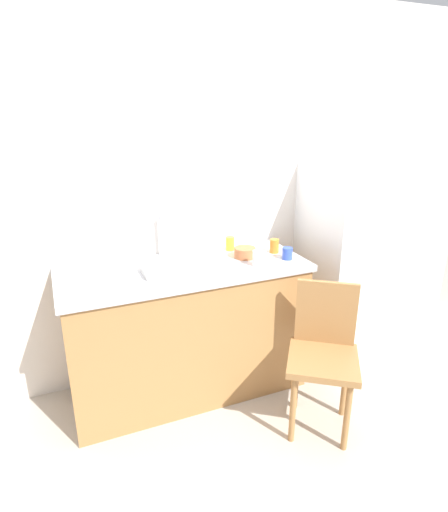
{
  "coord_description": "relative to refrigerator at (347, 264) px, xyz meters",
  "views": [
    {
      "loc": [
        -1.08,
        -1.75,
        1.86
      ],
      "look_at": [
        -0.09,
        0.6,
        0.96
      ],
      "focal_mm": 29.63,
      "sensor_mm": 36.0,
      "label": 1
    }
  ],
  "objects": [
    {
      "name": "ground_plane",
      "position": [
        -0.95,
        -0.65,
        -0.74
      ],
      "size": [
        8.0,
        8.0,
        0.0
      ],
      "primitive_type": "plane",
      "color": "#BCB2A3"
    },
    {
      "name": "back_wall",
      "position": [
        -0.95,
        0.35,
        0.55
      ],
      "size": [
        4.8,
        0.1,
        2.57
      ],
      "primitive_type": "cube",
      "color": "white",
      "rests_on": "ground_plane"
    },
    {
      "name": "cabinet_base",
      "position": [
        -1.29,
        -0.0,
        -0.3
      ],
      "size": [
        1.53,
        0.6,
        0.87
      ],
      "primitive_type": "cube",
      "color": "#A87542",
      "rests_on": "ground_plane"
    },
    {
      "name": "countertop",
      "position": [
        -1.29,
        -0.0,
        0.15
      ],
      "size": [
        1.57,
        0.64,
        0.04
      ],
      "primitive_type": "cube",
      "color": "#B7B7BC",
      "rests_on": "cabinet_base"
    },
    {
      "name": "faucet",
      "position": [
        -1.37,
        0.25,
        0.31
      ],
      "size": [
        0.02,
        0.02,
        0.28
      ],
      "primitive_type": "cylinder",
      "color": "#B7B7BC",
      "rests_on": "countertop"
    },
    {
      "name": "refrigerator",
      "position": [
        0.0,
        0.0,
        0.0
      ],
      "size": [
        0.61,
        0.59,
        1.47
      ],
      "primitive_type": "cube",
      "color": "white",
      "rests_on": "ground_plane"
    },
    {
      "name": "chair",
      "position": [
        -0.65,
        -0.64,
        -0.24
      ],
      "size": [
        0.56,
        0.56,
        0.89
      ],
      "rotation": [
        0.0,
        0.0,
        -0.62
      ],
      "color": "#A87542",
      "rests_on": "ground_plane"
    },
    {
      "name": "dish_tray",
      "position": [
        -1.43,
        -0.06,
        0.2
      ],
      "size": [
        0.28,
        0.2,
        0.05
      ],
      "primitive_type": "cube",
      "color": "white",
      "rests_on": "countertop"
    },
    {
      "name": "terracotta_bowl",
      "position": [
        -0.87,
        -0.0,
        0.21
      ],
      "size": [
        0.14,
        0.14,
        0.07
      ],
      "primitive_type": "cylinder",
      "color": "#C67042",
      "rests_on": "countertop"
    },
    {
      "name": "cup_blue",
      "position": [
        -0.62,
        -0.14,
        0.21
      ],
      "size": [
        0.07,
        0.07,
        0.08
      ],
      "primitive_type": "cylinder",
      "color": "blue",
      "rests_on": "countertop"
    },
    {
      "name": "cup_white",
      "position": [
        -0.86,
        -0.18,
        0.22
      ],
      "size": [
        0.06,
        0.06,
        0.1
      ],
      "primitive_type": "cylinder",
      "color": "white",
      "rests_on": "countertop"
    },
    {
      "name": "cup_yellow",
      "position": [
        -0.9,
        0.17,
        0.22
      ],
      "size": [
        0.06,
        0.06,
        0.1
      ],
      "primitive_type": "cylinder",
      "color": "yellow",
      "rests_on": "countertop"
    },
    {
      "name": "cup_orange",
      "position": [
        -0.64,
        0.01,
        0.22
      ],
      "size": [
        0.06,
        0.06,
        0.1
      ],
      "primitive_type": "cylinder",
      "color": "orange",
      "rests_on": "countertop"
    }
  ]
}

